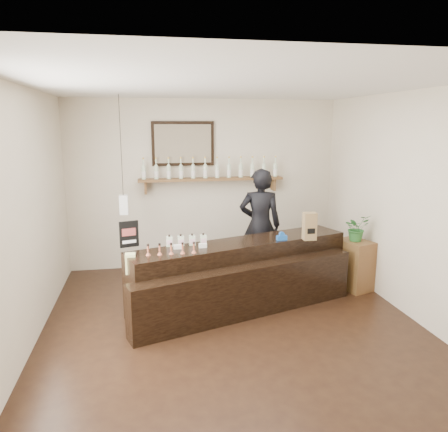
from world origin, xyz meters
TOP-DOWN VIEW (x-y plane):
  - ground at (0.00, 0.00)m, footprint 5.00×5.00m
  - room_shell at (0.00, 0.00)m, footprint 5.00×5.00m
  - back_wall_decor at (-0.15, 2.37)m, footprint 2.66×0.96m
  - counter at (0.24, 0.59)m, footprint 3.11×1.76m
  - promo_sign at (-1.21, 0.70)m, footprint 0.24×0.08m
  - paper_bag at (1.17, 0.64)m, footprint 0.17×0.14m
  - tape_dispenser at (0.79, 0.68)m, footprint 0.14×0.06m
  - side_cabinet at (2.00, 0.92)m, footprint 0.51×0.59m
  - potted_plant at (2.00, 0.92)m, footprint 0.41×0.37m
  - shopkeeper at (0.73, 1.55)m, footprint 0.81×0.62m

SIDE VIEW (x-z plane):
  - ground at x=0.00m, z-range 0.00..0.00m
  - side_cabinet at x=2.00m, z-range 0.00..0.73m
  - counter at x=0.24m, z-range -0.10..0.91m
  - tape_dispenser at x=0.79m, z-range 0.85..0.97m
  - potted_plant at x=2.00m, z-range 0.73..1.12m
  - shopkeeper at x=0.73m, z-range 0.00..1.97m
  - promo_sign at x=-1.21m, z-range 0.86..1.20m
  - paper_bag at x=1.17m, z-range 0.86..1.24m
  - room_shell at x=0.00m, z-range -0.80..4.20m
  - back_wall_decor at x=-0.15m, z-range 0.91..2.60m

